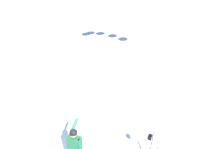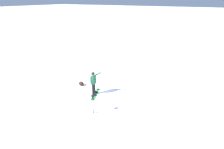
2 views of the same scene
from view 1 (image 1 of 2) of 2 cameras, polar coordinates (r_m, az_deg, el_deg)
The scene contains 2 objects.
snowboarder at distance 7.29m, azimuth -9.53°, elevation -17.84°, with size 0.50×0.67×1.81m.
camera_tripod at distance 7.61m, azimuth 9.62°, elevation -17.34°, with size 0.68×0.68×1.30m.
Camera 1 is at (3.82, -4.23, 6.17)m, focal length 35.44 mm.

